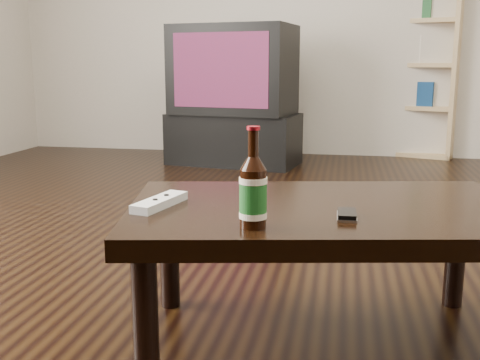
% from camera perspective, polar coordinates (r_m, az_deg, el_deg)
% --- Properties ---
extents(floor, '(5.00, 6.00, 0.01)m').
position_cam_1_polar(floor, '(1.96, 0.18, -11.08)').
color(floor, black).
rests_on(floor, ground).
extents(tv_stand, '(1.03, 0.64, 0.39)m').
position_cam_1_polar(tv_stand, '(4.31, -0.63, 4.20)').
color(tv_stand, black).
rests_on(tv_stand, floor).
extents(tv, '(0.95, 0.68, 0.65)m').
position_cam_1_polar(tv, '(4.27, -0.65, 11.12)').
color(tv, black).
rests_on(tv, tv_stand).
extents(bookshelf, '(0.88, 0.61, 1.49)m').
position_cam_1_polar(bookshelf, '(5.00, 16.82, 11.46)').
color(bookshelf, '#A48356').
rests_on(bookshelf, floor).
extents(coffee_table, '(1.13, 0.79, 0.39)m').
position_cam_1_polar(coffee_table, '(1.52, 8.72, -4.38)').
color(coffee_table, black).
rests_on(coffee_table, floor).
extents(beer_bottle, '(0.07, 0.07, 0.23)m').
position_cam_1_polar(beer_bottle, '(1.26, 1.34, -1.28)').
color(beer_bottle, black).
rests_on(beer_bottle, coffee_table).
extents(phone, '(0.05, 0.09, 0.02)m').
position_cam_1_polar(phone, '(1.39, 10.81, -3.49)').
color(phone, '#BDBDC0').
rests_on(phone, coffee_table).
extents(remote, '(0.10, 0.21, 0.02)m').
position_cam_1_polar(remote, '(1.48, -8.14, -2.24)').
color(remote, silver).
rests_on(remote, coffee_table).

